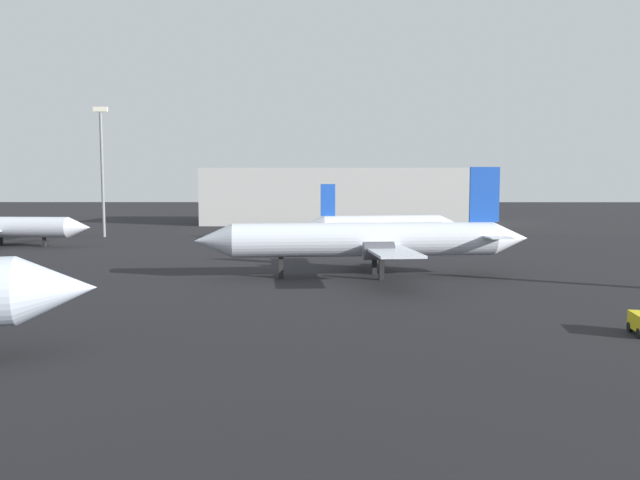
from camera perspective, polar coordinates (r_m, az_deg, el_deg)
The scene contains 4 objects.
airplane_distant at distance 60.47m, azimuth 4.39°, elevation 0.04°, with size 32.66×22.23×10.62m.
airplane_far_right at distance 98.61m, azimuth 5.55°, elevation 1.48°, with size 24.60×22.40×8.98m.
light_mast_left at distance 112.47m, azimuth -19.20°, elevation 6.47°, with size 2.40×0.50×21.83m.
terminal_building at distance 145.49m, azimuth 2.23°, elevation 4.01°, with size 62.80×24.68×12.41m, color #B7B7B2.
Camera 1 is at (-4.37, -13.18, 8.96)m, focal length 35.19 mm.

